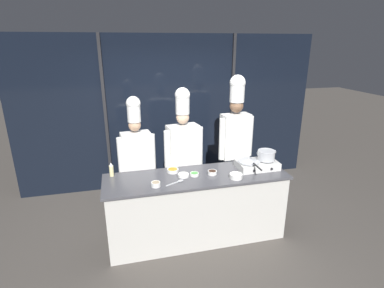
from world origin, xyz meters
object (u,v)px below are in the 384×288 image
Objects in this scene: prep_bowl_mushrooms at (156,184)px; prep_bowl_soy_glaze at (212,172)px; stock_pot at (266,155)px; prep_bowl_carrots at (173,170)px; chef_head at (136,151)px; serving_spoon_slotted at (178,181)px; chef_sous at (183,146)px; portable_stove at (257,165)px; prep_bowl_scallions at (194,174)px; prep_bowl_onion at (183,175)px; prep_bowl_garlic at (236,176)px; frying_pan at (249,160)px; chef_line at (235,133)px; squeeze_bottle_oil at (111,170)px.

prep_bowl_soy_glaze is (0.76, 0.17, -0.00)m from prep_bowl_mushrooms.
prep_bowl_mushrooms is (-1.54, -0.21, -0.15)m from stock_pot.
chef_head is (-0.43, 0.56, 0.11)m from prep_bowl_carrots.
stock_pot is at bearing -6.89° from prep_bowl_carrots.
prep_bowl_mushrooms is 0.44× the size of serving_spoon_slotted.
chef_head is 0.95× the size of chef_sous.
stock_pot is 0.13× the size of chef_sous.
prep_bowl_carrots is at bearing 172.35° from portable_stove.
prep_bowl_soy_glaze reaches higher than prep_bowl_scallions.
stock_pot is at bearing 7.81° from prep_bowl_mushrooms.
portable_stove is 1.03m from prep_bowl_onion.
chef_sous is at bearing 120.05° from prep_bowl_garlic.
frying_pan is 0.54m from prep_bowl_soy_glaze.
serving_spoon_slotted is (0.01, -0.31, -0.02)m from prep_bowl_carrots.
stock_pot is 1.80× the size of prep_bowl_onion.
chef_line is at bearing 24.11° from prep_bowl_carrots.
portable_stove is 4.54× the size of prep_bowl_soy_glaze.
squeeze_bottle_oil is 1.26× the size of prep_bowl_onion.
frying_pan is 0.25× the size of chef_line.
portable_stove is 1.04× the size of frying_pan.
prep_bowl_mushrooms is 0.06× the size of chef_head.
chef_line reaches higher than serving_spoon_slotted.
prep_bowl_mushrooms is 0.43m from prep_bowl_onion.
prep_bowl_onion is (-1.03, -0.02, -0.03)m from portable_stove.
stock_pot is at bearing 102.10° from chef_line.
chef_sous is (0.68, -0.08, 0.05)m from chef_head.
stock_pot is 1.43× the size of squeeze_bottle_oil.
chef_sous reaches higher than prep_bowl_mushrooms.
prep_bowl_garlic is 0.08× the size of chef_line.
prep_bowl_soy_glaze is 0.06× the size of chef_head.
prep_bowl_onion is at bearing -57.80° from prep_bowl_carrots.
frying_pan is 3.14× the size of prep_bowl_garlic.
prep_bowl_carrots is at bearing 171.15° from frying_pan.
chef_sous is at bearing 58.38° from prep_bowl_mushrooms.
stock_pot is 1.17m from prep_bowl_onion.
prep_bowl_carrots is (0.78, -0.07, -0.06)m from squeeze_bottle_oil.
prep_bowl_carrots is 0.07× the size of chef_line.
prep_bowl_onion is 0.07× the size of chef_sous.
portable_stove is at bearing 8.49° from prep_bowl_mushrooms.
prep_bowl_mushrooms is (-1.41, -0.21, -0.02)m from portable_stove.
chef_head reaches higher than prep_bowl_garlic.
prep_bowl_scallions is 0.95× the size of prep_bowl_soy_glaze.
portable_stove reaches higher than prep_bowl_soy_glaze.
frying_pan reaches higher than prep_bowl_onion.
prep_bowl_mushrooms is (0.51, -0.43, -0.05)m from squeeze_bottle_oil.
serving_spoon_slotted is (-1.13, -0.16, -0.05)m from portable_stove.
frying_pan is 2.11× the size of serving_spoon_slotted.
prep_bowl_scallions is at bearing -178.53° from stock_pot.
squeeze_bottle_oil is 1.61× the size of prep_bowl_scallions.
chef_line reaches higher than prep_bowl_soy_glaze.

